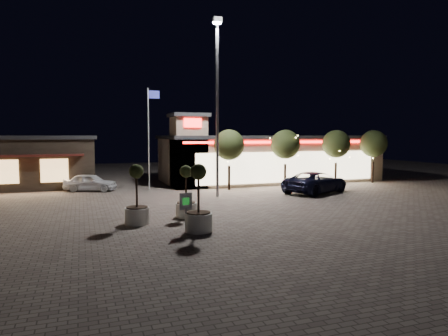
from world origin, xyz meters
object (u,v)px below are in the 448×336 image
object	(u,v)px
planter_left	(137,206)
planter_mid	(199,211)
white_sedan	(90,182)
pickup_truck	(316,182)
valet_sign	(186,205)

from	to	relation	value
planter_left	planter_mid	bearing A→B (deg)	-45.82
white_sedan	planter_left	xyz separation A→B (m)	(1.88, -12.97, 0.23)
pickup_truck	planter_mid	world-z (taller)	planter_mid
planter_left	valet_sign	bearing A→B (deg)	-52.48
white_sedan	valet_sign	distance (m)	15.82
valet_sign	planter_left	bearing A→B (deg)	127.52
pickup_truck	planter_mid	xyz separation A→B (m)	(-11.68, -8.67, 0.15)
planter_left	valet_sign	distance (m)	3.04
white_sedan	pickup_truck	bearing A→B (deg)	-91.69
pickup_truck	white_sedan	world-z (taller)	pickup_truck
white_sedan	valet_sign	xyz separation A→B (m)	(3.72, -15.36, 0.56)
pickup_truck	planter_left	bearing A→B (deg)	88.97
pickup_truck	valet_sign	distance (m)	14.97
valet_sign	white_sedan	bearing A→B (deg)	103.62
planter_left	valet_sign	world-z (taller)	planter_left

